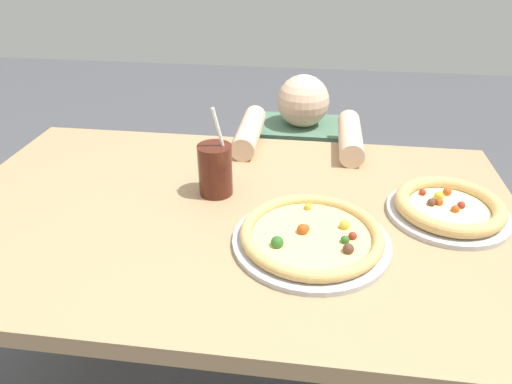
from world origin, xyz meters
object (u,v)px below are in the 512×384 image
Objects in this scene: pizza_near at (311,236)px; drink_cup_colored at (215,170)px; diner_seated at (298,199)px; pizza_far at (449,208)px.

pizza_near is 1.47× the size of drink_cup_colored.
drink_cup_colored is at bearing 143.03° from pizza_near.
pizza_far is at bearing -57.29° from diner_seated.
pizza_near is 0.80m from diner_seated.
pizza_near is 1.21× the size of pizza_far.
drink_cup_colored is (-0.25, 0.18, 0.05)m from pizza_near.
drink_cup_colored is at bearing -109.45° from diner_seated.
pizza_far is at bearing -3.19° from drink_cup_colored.
drink_cup_colored reaches higher than diner_seated.
pizza_far is 0.76m from diner_seated.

